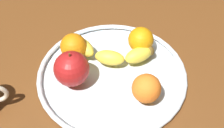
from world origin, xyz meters
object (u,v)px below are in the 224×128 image
(fruit_bowl, at_px, (112,75))
(banana, at_px, (112,53))
(apple, at_px, (72,69))
(orange_front_left, at_px, (141,40))
(orange_back_right, at_px, (146,88))
(orange_back_left, at_px, (73,46))

(fruit_bowl, bearing_deg, banana, 80.42)
(apple, bearing_deg, orange_front_left, 22.31)
(apple, height_order, orange_front_left, apple)
(banana, bearing_deg, orange_back_right, -46.63)
(orange_back_right, height_order, orange_front_left, same)
(orange_back_left, xyz_separation_m, orange_back_right, (0.15, -0.16, -0.00))
(banana, height_order, orange_back_left, orange_back_left)
(apple, distance_m, orange_front_left, 0.20)
(fruit_bowl, xyz_separation_m, orange_back_left, (-0.08, 0.07, 0.04))
(banana, height_order, apple, apple)
(orange_back_left, height_order, orange_front_left, same)
(fruit_bowl, bearing_deg, apple, -175.08)
(banana, bearing_deg, orange_front_left, 35.96)
(orange_back_right, distance_m, orange_front_left, 0.16)
(orange_back_right, bearing_deg, banana, 111.45)
(fruit_bowl, xyz_separation_m, banana, (0.01, 0.05, 0.03))
(orange_front_left, bearing_deg, banana, -165.96)
(banana, distance_m, orange_back_left, 0.10)
(fruit_bowl, distance_m, orange_back_left, 0.12)
(apple, xyz_separation_m, orange_front_left, (0.18, 0.08, -0.01))
(orange_back_left, distance_m, orange_back_right, 0.22)
(fruit_bowl, height_order, orange_back_right, orange_back_right)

